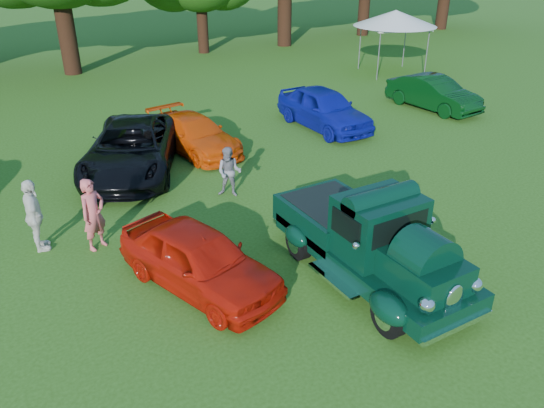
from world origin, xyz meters
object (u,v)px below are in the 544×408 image
spectator_pink (93,214)px  spectator_grey (229,172)px  spectator_white (34,216)px  back_car_black (132,148)px  red_convertible (199,259)px  back_car_blue (324,108)px  back_car_orange (194,134)px  back_car_green (433,93)px  canopy_tent (395,19)px  hero_pickup (369,241)px

spectator_pink → spectator_grey: size_ratio=1.21×
spectator_grey → spectator_white: 5.35m
back_car_black → spectator_grey: bearing=-33.0°
red_convertible → spectator_white: spectator_white is taller
back_car_black → spectator_pink: (-2.23, -4.24, 0.12)m
spectator_grey → back_car_blue: bearing=71.6°
back_car_orange → spectator_grey: size_ratio=2.88×
spectator_pink → spectator_grey: bearing=-13.8°
back_car_black → back_car_green: (13.51, 0.17, -0.08)m
canopy_tent → back_car_black: bearing=-158.8°
back_car_green → canopy_tent: bearing=58.4°
back_car_black → spectator_white: bearing=-106.6°
spectator_grey → red_convertible: bearing=-84.7°
hero_pickup → spectator_pink: hero_pickup is taller
back_car_black → red_convertible: bearing=-68.7°
red_convertible → spectator_grey: (2.58, 3.76, 0.06)m
back_car_orange → spectator_pink: (-4.64, -4.90, 0.28)m
hero_pickup → back_car_orange: size_ratio=1.22×
back_car_blue → back_car_green: 5.66m
red_convertible → spectator_pink: 3.17m
back_car_blue → canopy_tent: canopy_tent is taller
canopy_tent → hero_pickup: bearing=-133.0°
red_convertible → spectator_white: size_ratio=2.20×
back_car_blue → canopy_tent: size_ratio=0.83×
spectator_grey → hero_pickup: bearing=-41.5°
back_car_blue → canopy_tent: (8.80, 5.96, 2.12)m
back_car_orange → spectator_white: 7.28m
spectator_pink → spectator_white: 1.38m
hero_pickup → back_car_green: size_ratio=1.21×
back_car_green → spectator_grey: bearing=-168.5°
back_car_orange → back_car_blue: bearing=-11.1°
hero_pickup → back_car_blue: 10.40m
hero_pickup → back_car_green: bearing=38.8°
back_car_orange → back_car_green: (11.10, -0.48, 0.09)m
back_car_orange → back_car_green: size_ratio=1.00×
back_car_blue → back_car_green: (5.65, -0.32, -0.08)m
spectator_white → canopy_tent: canopy_tent is taller
spectator_grey → canopy_tent: canopy_tent is taller
spectator_white → canopy_tent: (20.13, 10.08, 2.00)m
red_convertible → canopy_tent: size_ratio=0.72×
spectator_pink → spectator_grey: 4.22m
back_car_blue → back_car_green: size_ratio=1.07×
spectator_white → red_convertible: bearing=-135.5°
red_convertible → back_car_blue: (8.57, 7.50, 0.10)m
back_car_black → back_car_green: bearing=27.8°
back_car_black → spectator_pink: size_ratio=3.13×
canopy_tent → back_car_blue: bearing=-145.9°
hero_pickup → back_car_orange: bearing=91.7°
back_car_green → spectator_pink: spectator_pink is taller
hero_pickup → red_convertible: bearing=155.9°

